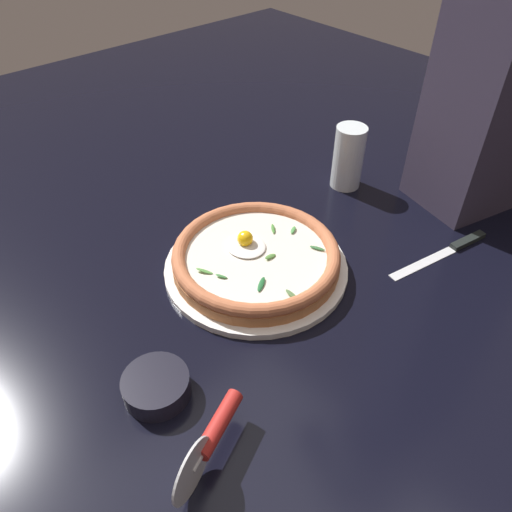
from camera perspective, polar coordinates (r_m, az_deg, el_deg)
ground_plane at (r=0.91m, az=-2.44°, el=-1.42°), size 2.40×2.40×0.03m
pizza_plate at (r=0.89m, az=0.00°, el=-1.27°), size 0.33×0.33×0.01m
pizza at (r=0.87m, az=-0.01°, el=-0.02°), size 0.30×0.30×0.05m
side_bowl at (r=0.72m, az=-11.52°, el=-14.61°), size 0.10×0.10×0.03m
pizza_cutter at (r=0.64m, az=-5.29°, el=-20.35°), size 0.07×0.15×0.08m
table_knife at (r=1.00m, az=21.94°, el=0.87°), size 0.06×0.24×0.01m
drinking_glass at (r=1.10m, az=10.62°, el=10.75°), size 0.07×0.07×0.14m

